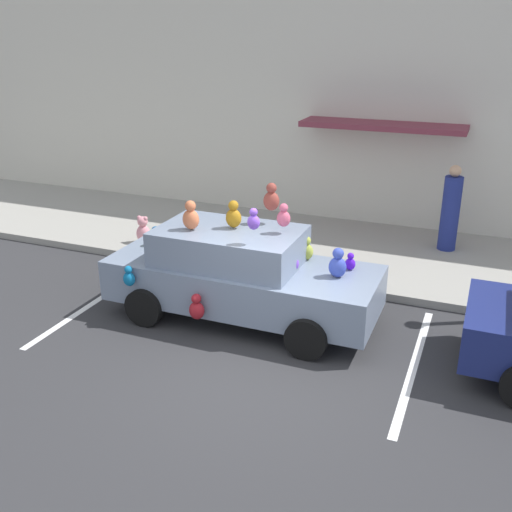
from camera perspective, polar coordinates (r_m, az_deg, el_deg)
ground_plane at (r=8.57m, az=0.07°, el=-11.05°), size 60.00×60.00×0.00m
sidewalk at (r=12.84m, az=8.50°, el=0.47°), size 24.00×4.00×0.15m
storefront_building at (r=14.19m, az=11.41°, el=15.25°), size 24.00×1.25×6.40m
parking_stripe_front at (r=8.99m, az=15.01°, el=-10.15°), size 0.12×3.60×0.01m
parking_stripe_rear at (r=10.93m, az=-15.32°, el=-4.31°), size 0.12×3.60×0.01m
plush_covered_car at (r=9.70m, az=-1.66°, el=-1.65°), size 4.46×1.96×2.23m
teddy_bear_on_sidewalk at (r=13.14m, az=-10.85°, el=2.46°), size 0.32×0.27×0.61m
pedestrian_near_shopfront at (r=13.00m, az=18.27°, el=4.14°), size 0.38×0.38×1.82m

